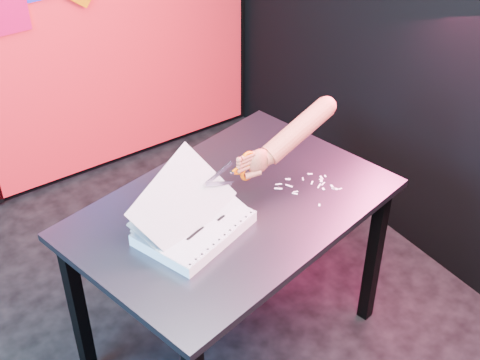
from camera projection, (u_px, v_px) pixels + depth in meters
room at (111, 88)px, 1.90m from camera, size 3.01×3.01×2.71m
work_table at (233, 226)px, 2.48m from camera, size 1.29×1.00×0.75m
printout_stack at (194, 227)px, 2.29m from camera, size 0.45×0.37×0.28m
scissors at (244, 167)px, 2.37m from camera, size 0.21×0.02×0.12m
hand_forearm at (292, 135)px, 2.44m from camera, size 0.44×0.09×0.20m
paper_clippings at (310, 185)px, 2.53m from camera, size 0.22×0.21×0.00m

